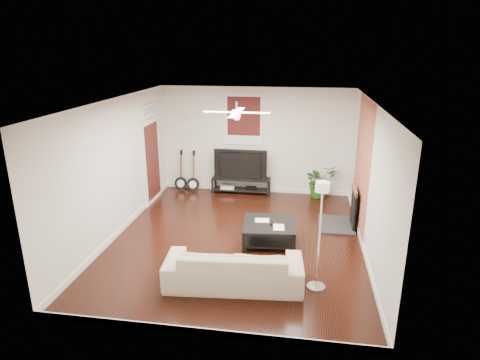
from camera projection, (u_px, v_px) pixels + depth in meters
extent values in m
cube|color=black|center=(237.00, 239.00, 8.43)|extent=(5.00, 6.00, 0.01)
cube|color=white|center=(237.00, 102.00, 7.57)|extent=(5.00, 6.00, 0.01)
cube|color=silver|center=(255.00, 141.00, 10.82)|extent=(5.00, 0.01, 2.80)
cube|color=silver|center=(199.00, 243.00, 5.18)|extent=(5.00, 0.01, 2.80)
cube|color=silver|center=(116.00, 169.00, 8.36)|extent=(0.01, 6.00, 2.80)
cube|color=silver|center=(369.00, 180.00, 7.63)|extent=(0.01, 6.00, 2.80)
cube|color=brown|center=(362.00, 166.00, 8.57)|extent=(0.02, 2.20, 2.80)
cube|color=black|center=(344.00, 207.00, 8.91)|extent=(0.80, 1.10, 0.92)
cube|color=#330E0E|center=(244.00, 120.00, 10.66)|extent=(1.00, 0.06, 1.30)
cube|color=white|center=(151.00, 153.00, 10.19)|extent=(0.08, 1.00, 2.50)
cube|color=black|center=(241.00, 185.00, 11.03)|extent=(1.55, 0.41, 0.43)
imported|color=black|center=(241.00, 163.00, 10.86)|extent=(1.39, 0.18, 0.80)
cube|color=black|center=(269.00, 233.00, 8.23)|extent=(1.09, 1.09, 0.42)
imported|color=#C0B090|center=(234.00, 266.00, 6.74)|extent=(2.31, 1.07, 0.66)
imported|color=#205317|center=(320.00, 181.00, 10.69)|extent=(1.03, 1.00, 0.88)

